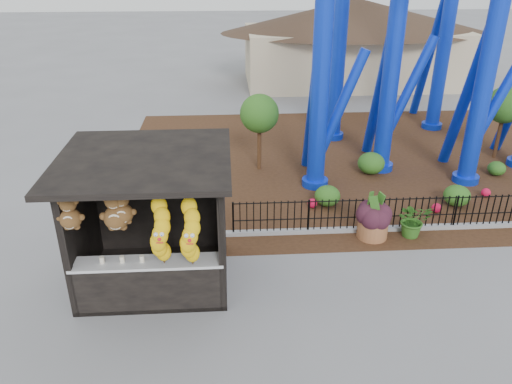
{
  "coord_description": "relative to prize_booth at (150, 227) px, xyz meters",
  "views": [
    {
      "loc": [
        -1.33,
        -8.51,
        6.83
      ],
      "look_at": [
        -0.69,
        1.5,
        2.0
      ],
      "focal_mm": 35.0,
      "sensor_mm": 36.0,
      "label": 1
    }
  ],
  "objects": [
    {
      "name": "ground",
      "position": [
        3.0,
        -0.9,
        -1.53
      ],
      "size": [
        120.0,
        120.0,
        0.0
      ],
      "primitive_type": "plane",
      "color": "slate",
      "rests_on": "ground"
    },
    {
      "name": "mulch_bed",
      "position": [
        7.0,
        7.1,
        -1.53
      ],
      "size": [
        18.0,
        12.0,
        0.02
      ],
      "primitive_type": "cube",
      "color": "#331E11",
      "rests_on": "ground"
    },
    {
      "name": "curb",
      "position": [
        7.0,
        2.1,
        -1.47
      ],
      "size": [
        18.0,
        0.18,
        0.12
      ],
      "primitive_type": "cube",
      "color": "gray",
      "rests_on": "ground"
    },
    {
      "name": "prize_booth",
      "position": [
        0.0,
        0.0,
        0.0
      ],
      "size": [
        3.5,
        3.4,
        3.12
      ],
      "color": "black",
      "rests_on": "ground"
    },
    {
      "name": "picket_fence",
      "position": [
        7.9,
        2.1,
        -1.03
      ],
      "size": [
        12.2,
        0.06,
        1.0
      ],
      "primitive_type": null,
      "color": "black",
      "rests_on": "ground"
    },
    {
      "name": "terracotta_planter",
      "position": [
        5.46,
        1.8,
        -1.26
      ],
      "size": [
        0.93,
        0.93,
        0.55
      ],
      "primitive_type": "cylinder",
      "rotation": [
        0.0,
        0.0,
        0.18
      ],
      "color": "#955A36",
      "rests_on": "ground"
    },
    {
      "name": "planter_foliage",
      "position": [
        5.46,
        1.8,
        -0.66
      ],
      "size": [
        0.7,
        0.7,
        0.64
      ],
      "primitive_type": "ellipsoid",
      "color": "#30131E",
      "rests_on": "terracotta_planter"
    },
    {
      "name": "potted_plant",
      "position": [
        6.53,
        1.8,
        -1.04
      ],
      "size": [
        0.89,
        0.78,
        0.98
      ],
      "primitive_type": "imported",
      "rotation": [
        0.0,
        0.0,
        0.01
      ],
      "color": "#1D4E17",
      "rests_on": "ground"
    },
    {
      "name": "landscaping",
      "position": [
        7.46,
        4.63,
        -1.21
      ],
      "size": [
        7.85,
        3.53,
        0.73
      ],
      "color": "#285619",
      "rests_on": "mulch_bed"
    },
    {
      "name": "pavilion",
      "position": [
        9.0,
        19.1,
        1.53
      ],
      "size": [
        15.0,
        15.0,
        4.8
      ],
      "color": "#BFAD8C",
      "rests_on": "ground"
    }
  ]
}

